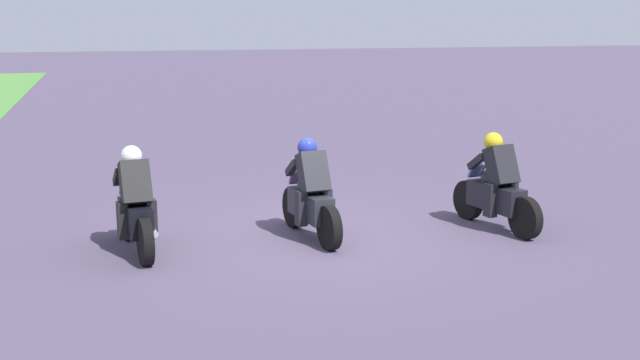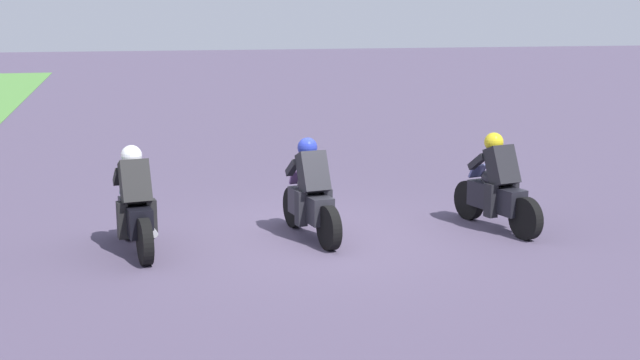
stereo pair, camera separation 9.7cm
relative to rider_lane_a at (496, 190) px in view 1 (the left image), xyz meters
The scene contains 4 objects.
ground_plane 2.91m from the rider_lane_a, 85.98° to the left, with size 120.00×120.00×0.00m, color #4D425A.
rider_lane_a is the anchor object (origin of this frame).
rider_lane_b 2.94m from the rider_lane_a, 87.02° to the left, with size 2.04×0.60×1.51m.
rider_lane_c 5.51m from the rider_lane_a, 89.72° to the left, with size 2.04×0.59×1.51m.
Camera 1 is at (-12.00, 2.90, 3.38)m, focal length 47.28 mm.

